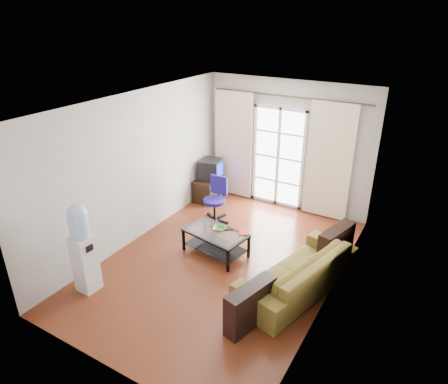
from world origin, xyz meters
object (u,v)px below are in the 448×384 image
Objects in this scene: sofa at (298,271)px; crt_tv at (210,169)px; water_cooler at (83,247)px; coffee_table at (216,240)px; task_chair at (215,208)px; tv_stand at (209,189)px.

sofa is 3.57m from crt_tv.
crt_tv is 3.70m from water_cooler.
water_cooler is (0.12, -3.69, 0.04)m from crt_tv.
water_cooler reaches higher than coffee_table.
task_chair is at bearing 81.56° from water_cooler.
water_cooler is at bearing -44.82° from sofa.
water_cooler is (-1.17, -1.82, 0.47)m from coffee_table.
coffee_table is 2.16× the size of crt_tv.
tv_stand is (-2.88, 2.00, -0.06)m from sofa.
task_chair reaches higher than sofa.
sofa is at bearing -6.85° from coffee_table.
water_cooler is at bearing -90.16° from tv_stand.
tv_stand is at bearing 125.55° from coffee_table.
sofa is 2.54m from task_chair.
crt_tv is (0.00, 0.07, 0.46)m from tv_stand.
sofa is at bearing 32.61° from water_cooler.
water_cooler reaches higher than tv_stand.
sofa is at bearing -32.83° from task_chair.
crt_tv is at bearing -111.07° from sofa.
crt_tv is at bearing 123.60° from task_chair.
water_cooler is at bearing -122.87° from coffee_table.
task_chair is (-2.23, 1.23, -0.04)m from sofa.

